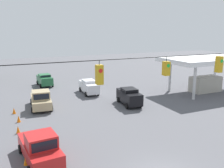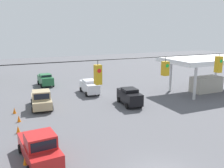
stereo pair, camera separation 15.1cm
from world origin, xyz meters
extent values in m
cylinder|color=black|center=(0.00, -0.29, 7.38)|extent=(18.84, 0.04, 0.04)
cube|color=gold|center=(-4.00, -0.29, 6.71)|extent=(0.32, 0.36, 1.01)
cylinder|color=black|center=(-4.00, -0.29, 7.30)|extent=(0.03, 0.03, 0.16)
cylinder|color=green|center=(-4.00, -0.10, 6.94)|extent=(0.20, 0.02, 0.20)
cube|color=gold|center=(0.00, -0.29, 6.71)|extent=(0.32, 0.36, 0.79)
cylinder|color=black|center=(0.00, -0.29, 7.24)|extent=(0.03, 0.03, 0.27)
cylinder|color=green|center=(0.00, -0.10, 6.89)|extent=(0.20, 0.02, 0.20)
cube|color=gold|center=(4.00, -0.29, 6.66)|extent=(0.32, 0.36, 0.97)
cylinder|color=black|center=(4.00, -0.29, 7.26)|extent=(0.03, 0.03, 0.23)
cylinder|color=red|center=(4.00, -0.10, 6.88)|extent=(0.20, 0.02, 0.20)
cube|color=#236038|center=(2.05, -28.85, 0.90)|extent=(1.97, 4.21, 1.16)
cube|color=#236038|center=(2.05, -28.85, 1.66)|extent=(1.74, 1.88, 0.36)
cube|color=black|center=(2.02, -27.93, 1.66)|extent=(1.45, 0.07, 0.25)
cylinder|color=black|center=(2.91, -27.47, 0.32)|extent=(0.24, 0.65, 0.64)
cylinder|color=black|center=(1.09, -27.53, 0.32)|extent=(0.24, 0.65, 0.64)
cylinder|color=black|center=(3.01, -30.16, 0.32)|extent=(0.24, 0.65, 0.64)
cylinder|color=black|center=(1.19, -30.23, 0.32)|extent=(0.24, 0.65, 0.64)
cube|color=red|center=(6.43, -5.47, 0.77)|extent=(2.47, 5.22, 0.90)
cube|color=red|center=(6.38, -4.86, 1.67)|extent=(2.02, 1.98, 0.90)
cube|color=black|center=(6.30, -3.94, 1.67)|extent=(1.62, 0.16, 0.63)
cylinder|color=black|center=(5.27, -3.92, 0.32)|extent=(0.27, 0.66, 0.64)
cylinder|color=black|center=(7.58, -7.02, 0.32)|extent=(0.27, 0.66, 0.64)
cylinder|color=black|center=(5.56, -7.20, 0.32)|extent=(0.27, 0.66, 0.64)
cube|color=black|center=(-5.27, -14.19, 0.98)|extent=(2.11, 4.39, 1.33)
cube|color=black|center=(-5.27, -14.19, 1.83)|extent=(1.75, 2.01, 0.36)
cube|color=black|center=(-5.36, -15.12, 1.83)|extent=(1.36, 0.15, 0.25)
cylinder|color=black|center=(-6.26, -15.48, 0.32)|extent=(0.28, 0.66, 0.64)
cylinder|color=black|center=(-4.55, -15.64, 0.32)|extent=(0.28, 0.66, 0.64)
cylinder|color=black|center=(-5.99, -12.73, 0.32)|extent=(0.28, 0.66, 0.64)
cylinder|color=black|center=(-4.29, -12.90, 0.32)|extent=(0.28, 0.66, 0.64)
cube|color=tan|center=(4.44, -17.47, 0.77)|extent=(2.53, 5.32, 0.90)
cube|color=tan|center=(4.50, -16.86, 1.67)|extent=(2.06, 2.02, 0.90)
cube|color=black|center=(4.58, -15.92, 1.67)|extent=(1.64, 0.17, 0.63)
cylinder|color=black|center=(5.62, -15.90, 0.32)|extent=(0.28, 0.66, 0.64)
cylinder|color=black|center=(3.57, -15.71, 0.32)|extent=(0.28, 0.66, 0.64)
cylinder|color=black|center=(5.31, -19.23, 0.32)|extent=(0.28, 0.66, 0.64)
cylinder|color=black|center=(3.26, -19.04, 0.32)|extent=(0.28, 0.66, 0.64)
cube|color=silver|center=(-2.71, -21.25, 0.95)|extent=(1.90, 4.58, 1.25)
cube|color=silver|center=(-2.71, -21.25, 1.75)|extent=(1.65, 2.05, 0.36)
cube|color=black|center=(-2.75, -22.26, 1.75)|extent=(1.37, 0.08, 0.25)
cylinder|color=black|center=(-3.62, -22.68, 0.32)|extent=(0.25, 0.65, 0.64)
cylinder|color=black|center=(-1.91, -22.75, 0.32)|extent=(0.25, 0.65, 0.64)
cylinder|color=black|center=(-3.50, -19.75, 0.32)|extent=(0.25, 0.65, 0.64)
cylinder|color=black|center=(-1.79, -19.82, 0.32)|extent=(0.25, 0.65, 0.64)
cone|color=orange|center=(7.38, -5.17, 0.33)|extent=(0.35, 0.35, 0.66)
cone|color=orange|center=(7.31, -7.99, 0.33)|extent=(0.35, 0.35, 0.66)
cone|color=orange|center=(7.45, -10.85, 0.33)|extent=(0.35, 0.35, 0.66)
cone|color=orange|center=(7.19, -13.62, 0.33)|extent=(0.35, 0.35, 0.66)
cone|color=orange|center=(7.43, -16.45, 0.33)|extent=(0.35, 0.35, 0.66)
cube|color=silver|center=(-18.30, -15.30, 4.78)|extent=(12.54, 7.16, 0.35)
cube|color=white|center=(-18.30, -15.30, 4.48)|extent=(12.64, 7.26, 0.24)
cylinder|color=silver|center=(-22.69, -17.80, 2.30)|extent=(0.36, 0.36, 4.60)
cylinder|color=silver|center=(-13.91, -17.80, 2.30)|extent=(0.36, 0.36, 4.60)
cylinder|color=silver|center=(-13.91, -12.79, 2.30)|extent=(0.36, 0.36, 4.60)
cube|color=#B2AD9E|center=(-18.30, -15.30, 1.10)|extent=(4.39, 2.15, 2.20)
camera|label=1|loc=(8.45, 10.93, 8.87)|focal=40.00mm
camera|label=2|loc=(8.31, 10.99, 8.87)|focal=40.00mm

